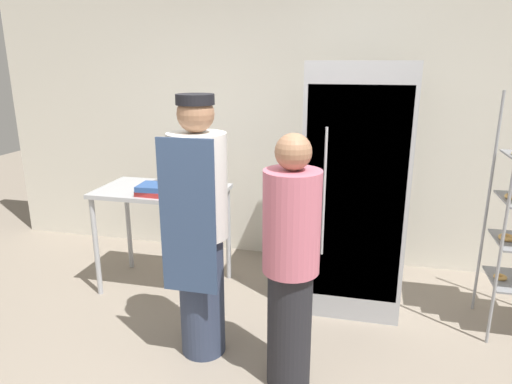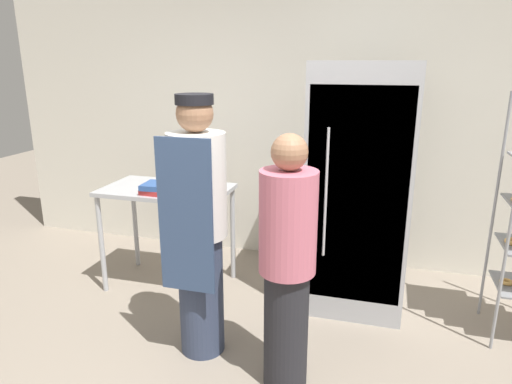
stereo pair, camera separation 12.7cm
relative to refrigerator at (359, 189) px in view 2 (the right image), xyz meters
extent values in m
cube|color=silver|center=(-0.61, 0.85, 0.51)|extent=(6.40, 0.12, 2.99)
cube|color=#ADAFB5|center=(0.00, 0.01, 0.00)|extent=(0.78, 0.74, 1.97)
cube|color=#93959B|center=(0.00, -0.35, 0.02)|extent=(0.72, 0.02, 1.62)
cylinder|color=silver|center=(-0.21, -0.38, 0.05)|extent=(0.02, 0.02, 0.97)
cylinder|color=#93969B|center=(1.00, -0.43, -0.10)|extent=(0.02, 0.02, 1.77)
cylinder|color=#93969B|center=(1.00, 0.06, -0.10)|extent=(0.02, 0.02, 1.77)
torus|color=#DBA351|center=(1.10, -0.19, -0.57)|extent=(0.09, 0.09, 0.03)
cube|color=#ADAFB5|center=(-1.62, -0.15, -0.09)|extent=(1.09, 0.64, 0.04)
cylinder|color=#ADAFB5|center=(-2.12, -0.43, -0.55)|extent=(0.04, 0.04, 0.88)
cylinder|color=#ADAFB5|center=(-1.11, -0.43, -0.55)|extent=(0.04, 0.04, 0.88)
cylinder|color=#ADAFB5|center=(-2.12, 0.13, -0.55)|extent=(0.04, 0.04, 0.88)
cylinder|color=#ADAFB5|center=(-1.11, 0.13, -0.55)|extent=(0.04, 0.04, 0.88)
cube|color=silver|center=(-1.24, -0.25, -0.05)|extent=(0.26, 0.21, 0.05)
cube|color=silver|center=(-1.24, -0.14, 0.08)|extent=(0.25, 0.01, 0.21)
torus|color=#669EC6|center=(-1.30, -0.30, -0.01)|extent=(0.09, 0.09, 0.03)
torus|color=#669EC6|center=(-1.24, -0.30, -0.01)|extent=(0.09, 0.09, 0.03)
torus|color=#669EC6|center=(-1.17, -0.30, -0.01)|extent=(0.09, 0.09, 0.03)
torus|color=#669EC6|center=(-1.30, -0.25, -0.01)|extent=(0.09, 0.09, 0.03)
torus|color=#669EC6|center=(-1.24, -0.25, -0.01)|extent=(0.09, 0.09, 0.03)
torus|color=#669EC6|center=(-1.17, -0.25, -0.01)|extent=(0.09, 0.09, 0.03)
torus|color=#669EC6|center=(-1.30, -0.19, -0.01)|extent=(0.09, 0.09, 0.03)
cylinder|color=black|center=(-1.64, 0.02, -0.04)|extent=(0.14, 0.14, 0.08)
cylinder|color=#B2BCC1|center=(-1.64, 0.02, 0.10)|extent=(0.11, 0.11, 0.19)
cylinder|color=black|center=(-1.64, 0.02, 0.21)|extent=(0.11, 0.11, 0.02)
cube|color=#B72D2D|center=(-1.60, -0.32, -0.05)|extent=(0.27, 0.24, 0.04)
cube|color=#2D5193|center=(-1.60, -0.32, -0.01)|extent=(0.27, 0.24, 0.04)
cylinder|color=#333D56|center=(-0.96, -0.99, -0.56)|extent=(0.30, 0.30, 0.86)
cylinder|color=silver|center=(-0.96, -0.99, 0.21)|extent=(0.38, 0.38, 0.68)
sphere|color=#9E7051|center=(-0.96, -0.99, 0.67)|extent=(0.23, 0.23, 0.23)
cube|color=#33476B|center=(-0.96, -1.18, 0.06)|extent=(0.36, 0.02, 0.98)
cylinder|color=black|center=(-0.96, -0.99, 0.76)|extent=(0.24, 0.24, 0.06)
cylinder|color=#232328|center=(-0.33, -1.17, -0.60)|extent=(0.27, 0.27, 0.77)
cylinder|color=#C6667A|center=(-0.33, -1.17, 0.09)|extent=(0.34, 0.34, 0.61)
sphere|color=#9E7051|center=(-0.33, -1.17, 0.50)|extent=(0.21, 0.21, 0.21)
camera|label=1|loc=(0.05, -3.62, 0.98)|focal=32.00mm
camera|label=2|loc=(0.17, -3.59, 0.98)|focal=32.00mm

